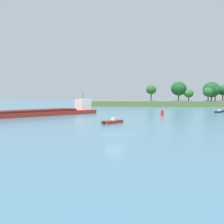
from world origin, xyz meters
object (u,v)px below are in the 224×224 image
(small_motorboat, at_px, (112,122))
(channel_buoy_red, at_px, (162,113))
(cargo_barge, at_px, (43,112))
(fishing_skiff, at_px, (220,112))

(small_motorboat, relative_size, channel_buoy_red, 2.37)
(small_motorboat, xyz_separation_m, channel_buoy_red, (9.93, 18.77, 0.51))
(cargo_barge, height_order, channel_buoy_red, cargo_barge)
(small_motorboat, relative_size, cargo_barge, 0.17)
(small_motorboat, xyz_separation_m, cargo_barge, (-18.98, 17.08, 0.55))
(small_motorboat, height_order, fishing_skiff, small_motorboat)
(fishing_skiff, bearing_deg, cargo_barge, -159.99)
(small_motorboat, height_order, cargo_barge, cargo_barge)
(small_motorboat, bearing_deg, fishing_skiff, 51.49)
(fishing_skiff, bearing_deg, channel_buoy_red, -138.48)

